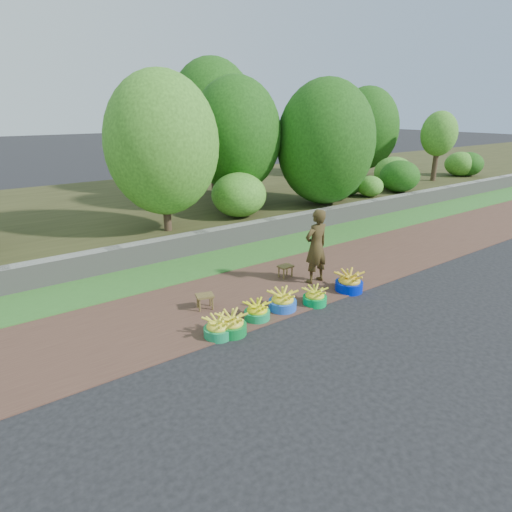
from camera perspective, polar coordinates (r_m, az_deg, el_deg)
ground_plane at (r=7.97m, az=7.21°, el=-7.20°), size 120.00×120.00×0.00m
dirt_shoulder at (r=8.83m, az=1.69°, el=-4.27°), size 80.00×2.50×0.02m
grass_verge at (r=10.37m, az=-5.04°, el=-0.63°), size 80.00×1.50×0.04m
retaining_wall at (r=10.99m, az=-7.37°, el=1.84°), size 80.00×0.35×0.55m
earth_bank at (r=15.35m, az=-16.28°, el=6.12°), size 80.00×10.00×0.50m
vegetation at (r=12.50m, az=-24.99°, el=13.20°), size 33.75×8.97×4.72m
basin_a at (r=7.02m, az=-5.10°, el=-9.55°), size 0.47×0.47×0.35m
basin_b at (r=7.09m, az=-3.27°, el=-9.11°), size 0.49×0.49×0.37m
basin_c at (r=7.53m, az=0.15°, el=-7.41°), size 0.45×0.45×0.34m
basin_d at (r=7.88m, az=3.56°, el=-6.03°), size 0.52×0.52×0.38m
basin_e at (r=8.16m, az=7.85°, el=-5.42°), size 0.45×0.45×0.34m
basin_f at (r=8.84m, az=12.31°, el=-3.46°), size 0.56×0.56×0.41m
stool_left at (r=7.90m, az=-6.84°, el=-5.53°), size 0.37×0.32×0.28m
stool_right at (r=9.28m, az=3.96°, el=-1.61°), size 0.31×0.24×0.27m
vendor_woman at (r=8.93m, az=8.02°, el=1.28°), size 0.58×0.38×1.57m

